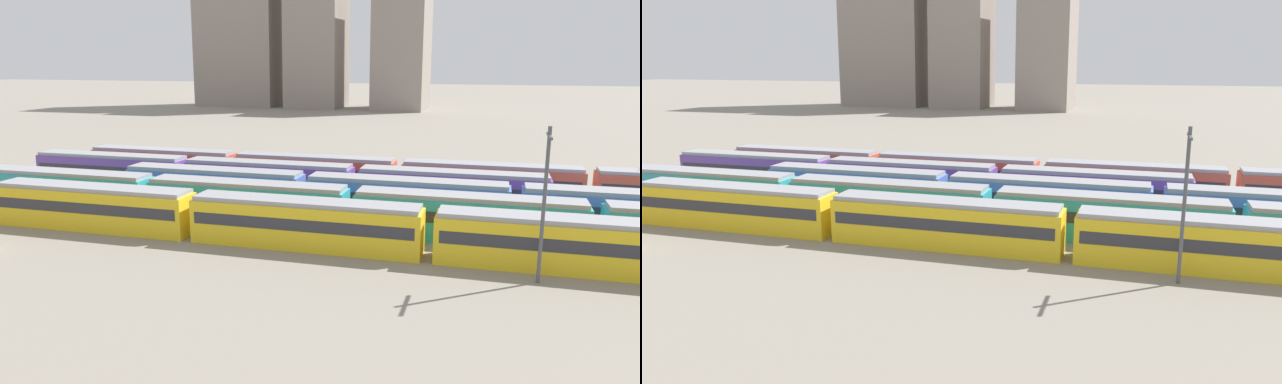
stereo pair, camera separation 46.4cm
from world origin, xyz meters
TOP-DOWN VIEW (x-y plane):
  - ground_plane at (0.00, 10.40)m, footprint 600.00×600.00m
  - train_track_1 at (36.46, 5.20)m, footprint 112.50×3.06m
  - train_track_2 at (21.36, 10.40)m, footprint 55.80×3.06m
  - train_track_3 at (6.13, 15.60)m, footprint 55.80×3.06m
  - train_track_4 at (37.99, 20.80)m, footprint 112.50×3.06m
  - catenary_pole_0 at (32.00, -3.06)m, footprint 0.24×3.20m
  - distant_building_0 at (-47.76, 132.55)m, footprint 24.48×14.19m
  - distant_building_1 at (-23.20, 132.55)m, footprint 15.37×17.82m
  - distant_building_2 at (1.94, 132.55)m, footprint 14.15×21.40m

SIDE VIEW (x-z plane):
  - ground_plane at x=0.00m, z-range 0.00..0.00m
  - train_track_2 at x=21.36m, z-range 0.03..3.78m
  - train_track_3 at x=6.13m, z-range 0.03..3.78m
  - train_track_1 at x=36.46m, z-range 0.03..3.78m
  - train_track_4 at x=37.99m, z-range 0.03..3.78m
  - catenary_pole_0 at x=32.00m, z-range 0.55..10.74m
  - distant_building_2 at x=1.94m, z-range 0.00..37.98m
  - distant_building_0 at x=-47.76m, z-range 0.00..47.40m
  - distant_building_1 at x=-23.20m, z-range 0.00..48.38m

